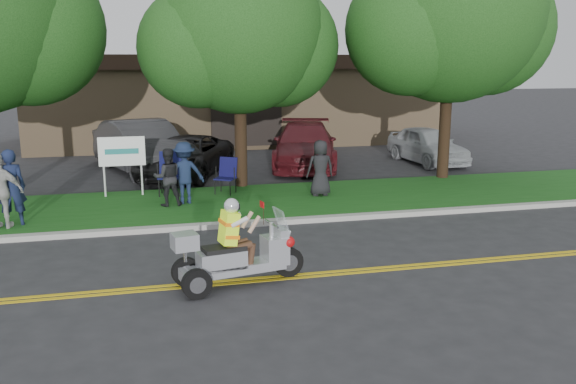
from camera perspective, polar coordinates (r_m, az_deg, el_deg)
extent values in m
plane|color=#28282B|center=(11.47, -0.97, -7.17)|extent=(120.00, 120.00, 0.00)
cube|color=gold|center=(10.94, -0.30, -8.13)|extent=(60.00, 0.10, 0.01)
cube|color=gold|center=(11.08, -0.49, -7.85)|extent=(60.00, 0.10, 0.01)
cube|color=#A8A89E|center=(14.31, -3.65, -2.95)|extent=(60.00, 0.25, 0.12)
cube|color=#185015|center=(16.37, -4.96, -1.03)|extent=(60.00, 4.00, 0.10)
cube|color=#9E7F5B|center=(29.92, -5.26, 8.82)|extent=(18.00, 8.00, 4.00)
cube|color=black|center=(25.87, -3.99, 12.05)|extent=(18.00, 0.30, 0.60)
sphere|color=#174112|center=(18.08, -23.19, 13.81)|extent=(4.05, 4.05, 4.05)
cylinder|color=#332114|center=(18.06, -4.47, 6.83)|extent=(0.36, 0.36, 4.20)
sphere|color=#174112|center=(17.99, -4.61, 14.94)|extent=(4.80, 4.80, 4.80)
sphere|color=#174112|center=(18.50, -0.96, 13.51)|extent=(3.60, 3.60, 3.60)
sphere|color=#174112|center=(17.63, -8.43, 13.19)|extent=(3.36, 3.36, 3.36)
cylinder|color=#332114|center=(19.94, 14.56, 7.80)|extent=(0.36, 0.36, 4.76)
sphere|color=#174112|center=(19.94, 15.03, 16.10)|extent=(5.60, 5.60, 5.60)
sphere|color=#174112|center=(20.86, 18.04, 14.34)|extent=(4.20, 4.20, 4.20)
sphere|color=#174112|center=(19.10, 11.40, 14.66)|extent=(3.92, 3.92, 3.92)
cylinder|color=silver|center=(17.49, -16.78, 1.02)|extent=(0.06, 0.06, 1.10)
cylinder|color=silver|center=(17.46, -13.50, 1.19)|extent=(0.06, 0.06, 1.10)
cube|color=white|center=(17.34, -15.29, 3.70)|extent=(1.25, 0.06, 0.80)
cylinder|color=black|center=(10.98, 0.06, -6.57)|extent=(0.55, 0.23, 0.54)
cylinder|color=black|center=(10.12, -8.53, -8.52)|extent=(0.52, 0.23, 0.50)
cylinder|color=black|center=(10.70, -9.51, -7.37)|extent=(0.52, 0.23, 0.50)
cube|color=silver|center=(10.62, -4.82, -7.09)|extent=(1.75, 0.73, 0.16)
cube|color=silver|center=(10.48, -6.23, -6.31)|extent=(0.87, 0.56, 0.31)
cube|color=black|center=(10.43, -6.02, -5.30)|extent=(0.78, 0.51, 0.09)
cube|color=silver|center=(10.80, -1.25, -5.41)|extent=(0.48, 0.50, 0.49)
cube|color=silver|center=(10.70, -0.64, -2.67)|extent=(0.25, 0.44, 0.44)
cube|color=silver|center=(10.18, -9.65, -4.58)|extent=(0.47, 0.45, 0.27)
sphere|color=#B20C0F|center=(10.72, 0.03, -4.64)|extent=(0.20, 0.20, 0.20)
cube|color=#CCFE1A|center=(10.36, -5.55, -3.34)|extent=(0.37, 0.41, 0.58)
sphere|color=silver|center=(10.28, -5.31, -1.28)|extent=(0.26, 0.26, 0.26)
cylinder|color=black|center=(17.16, -6.86, 0.45)|extent=(0.03, 0.03, 0.42)
cylinder|color=black|center=(16.98, -5.44, 0.36)|extent=(0.03, 0.03, 0.42)
cylinder|color=black|center=(17.54, -6.30, 0.72)|extent=(0.03, 0.03, 0.42)
cylinder|color=black|center=(17.36, -4.91, 0.64)|extent=(0.03, 0.03, 0.42)
cube|color=#0E0D3F|center=(17.22, -5.89, 1.26)|extent=(0.70, 0.68, 0.04)
cube|color=#0E0D3F|center=(17.37, -5.62, 2.33)|extent=(0.53, 0.40, 0.57)
cylinder|color=black|center=(17.09, -11.97, 0.35)|extent=(0.03, 0.03, 0.50)
cylinder|color=black|center=(17.02, -10.16, 0.38)|extent=(0.03, 0.03, 0.50)
cylinder|color=black|center=(17.57, -11.74, 0.69)|extent=(0.03, 0.03, 0.50)
cylinder|color=black|center=(17.50, -9.98, 0.72)|extent=(0.03, 0.03, 0.50)
cube|color=#0D0F3E|center=(17.24, -11.00, 1.38)|extent=(0.71, 0.67, 0.05)
cube|color=#0D0F3E|center=(17.45, -10.93, 2.65)|extent=(0.65, 0.29, 0.67)
imported|color=#172141|center=(15.12, -24.52, 0.38)|extent=(0.71, 0.54, 1.76)
imported|color=black|center=(15.97, -11.21, 1.37)|extent=(0.76, 0.61, 1.49)
imported|color=#BBBBB4|center=(14.98, -25.31, 0.06)|extent=(1.04, 0.57, 1.68)
imported|color=#172340|center=(16.15, -9.68, 1.79)|extent=(1.12, 0.73, 1.62)
imported|color=black|center=(16.86, 3.04, 2.27)|extent=(0.76, 0.50, 1.55)
imported|color=#2C2C2E|center=(21.38, -13.42, 4.13)|extent=(3.62, 5.73, 1.78)
imported|color=black|center=(20.40, -9.62, 3.27)|extent=(3.97, 5.30, 1.34)
imported|color=#56141A|center=(22.01, 1.59, 4.40)|extent=(3.55, 5.78, 1.56)
imported|color=#AFB3B7|center=(23.35, 12.90, 4.32)|extent=(1.91, 4.14, 1.37)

